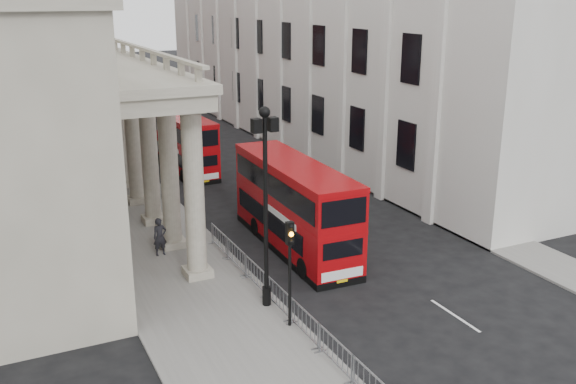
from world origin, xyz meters
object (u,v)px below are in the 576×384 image
at_px(bus_near, 294,204).
at_px(pedestrian_a, 160,237).
at_px(bus_far, 181,141).
at_px(pedestrian_c, 153,205).
at_px(lamp_post_north, 109,90).
at_px(traffic_light, 290,255).
at_px(lamp_post_south, 266,195).
at_px(pedestrian_b, 101,189).
at_px(lamp_post_mid, 160,124).

distance_m(bus_near, pedestrian_a, 6.87).
bearing_deg(bus_near, bus_far, 94.11).
bearing_deg(pedestrian_c, bus_near, -38.73).
xyz_separation_m(lamp_post_north, traffic_light, (0.10, -34.02, -1.80)).
bearing_deg(lamp_post_south, traffic_light, -87.16).
bearing_deg(bus_near, pedestrian_a, 167.08).
height_order(traffic_light, bus_far, traffic_light).
bearing_deg(pedestrian_a, bus_far, 64.55).
bearing_deg(pedestrian_b, lamp_post_north, -116.50).
relative_size(pedestrian_b, pedestrian_c, 1.15).
relative_size(bus_near, pedestrian_b, 5.53).
distance_m(lamp_post_mid, pedestrian_b, 5.39).
xyz_separation_m(lamp_post_mid, bus_near, (3.94, -10.57, -2.56)).
xyz_separation_m(lamp_post_north, pedestrian_c, (-1.52, -19.37, -3.96)).
distance_m(lamp_post_south, pedestrian_b, 17.52).
relative_size(lamp_post_north, pedestrian_a, 4.37).
bearing_deg(pedestrian_a, pedestrian_c, 73.86).
bearing_deg(traffic_light, pedestrian_c, 96.31).
height_order(pedestrian_a, pedestrian_c, pedestrian_a).
distance_m(lamp_post_mid, pedestrian_c, 5.42).
bearing_deg(pedestrian_b, bus_near, 111.38).
xyz_separation_m(lamp_post_mid, pedestrian_b, (-3.72, 0.68, -3.84)).
bearing_deg(bus_far, pedestrian_a, -112.96).
xyz_separation_m(lamp_post_north, pedestrian_a, (-2.59, -24.86, -3.84)).
distance_m(lamp_post_mid, pedestrian_a, 10.00).
xyz_separation_m(lamp_post_north, bus_near, (3.94, -26.57, -2.56)).
relative_size(lamp_post_south, pedestrian_c, 5.03).
distance_m(pedestrian_a, pedestrian_c, 5.60).
relative_size(bus_far, pedestrian_c, 5.85).
bearing_deg(lamp_post_south, lamp_post_north, 90.00).
distance_m(lamp_post_south, pedestrian_c, 13.33).
height_order(pedestrian_a, pedestrian_b, pedestrian_a).
bearing_deg(bus_near, lamp_post_south, -124.19).
xyz_separation_m(pedestrian_b, pedestrian_c, (2.20, -4.05, -0.12)).
distance_m(traffic_light, pedestrian_a, 9.76).
distance_m(lamp_post_north, pedestrian_c, 19.83).
height_order(bus_far, pedestrian_a, bus_far).
height_order(bus_far, pedestrian_c, bus_far).
distance_m(traffic_light, bus_far, 25.08).
xyz_separation_m(lamp_post_mid, bus_far, (3.23, 6.85, -2.75)).
bearing_deg(pedestrian_a, bus_near, -19.83).
distance_m(lamp_post_mid, bus_near, 11.57).
bearing_deg(pedestrian_b, lamp_post_mid, 156.77).
height_order(lamp_post_mid, bus_near, lamp_post_mid).
bearing_deg(lamp_post_mid, lamp_post_north, 90.00).
xyz_separation_m(bus_far, pedestrian_a, (-5.81, -15.71, -1.09)).
relative_size(lamp_post_south, lamp_post_north, 1.00).
relative_size(lamp_post_south, bus_far, 0.86).
distance_m(bus_far, pedestrian_a, 16.78).
height_order(traffic_light, bus_near, bus_near).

